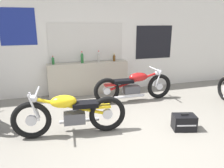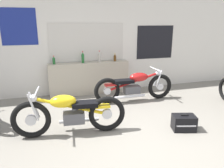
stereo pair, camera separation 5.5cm
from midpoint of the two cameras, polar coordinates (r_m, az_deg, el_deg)
The scene contains 10 objects.
ground_plane at distance 3.61m, azimuth 7.42°, elevation -16.50°, with size 24.00×24.00×0.00m, color gray.
wall_back at distance 6.06m, azimuth -4.77°, elevation 10.97°, with size 10.00×0.07×2.80m.
sill_counter at distance 6.01m, azimuth -6.36°, elevation 1.51°, with size 2.16×0.28×0.87m.
bottle_leftmost at distance 5.80m, azimuth -15.42°, elevation 5.90°, with size 0.07×0.07×0.22m.
bottle_left_center at distance 5.83m, azimuth -8.09°, elevation 6.77°, with size 0.07×0.07×0.31m.
bottle_center at distance 5.92m, azimuth -3.76°, elevation 7.04°, with size 0.06×0.06×0.31m.
bottle_right_center at distance 6.05m, azimuth 0.29°, elevation 6.85°, with size 0.07×0.07×0.21m.
motorcycle_red at distance 5.44m, azimuth 5.46°, elevation -0.49°, with size 2.04×0.64×0.80m.
motorcycle_yellow at distance 3.88m, azimuth -11.21°, elevation -7.49°, with size 1.97×0.64×0.83m.
hard_case_black at distance 4.29m, azimuth 17.93°, elevation -9.50°, with size 0.46×0.37×0.31m.
Camera 1 is at (-1.35, -2.74, 1.93)m, focal length 35.00 mm.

